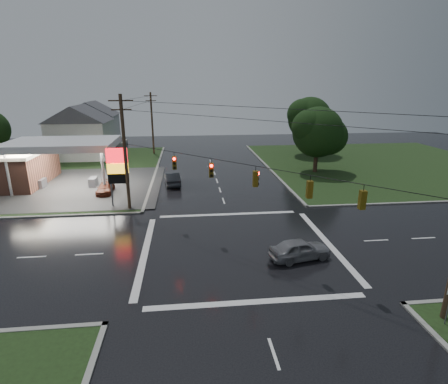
{
  "coord_description": "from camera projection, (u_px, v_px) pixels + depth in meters",
  "views": [
    {
      "loc": [
        -3.68,
        -23.8,
        11.88
      ],
      "look_at": [
        -0.64,
        4.54,
        3.0
      ],
      "focal_mm": 28.0,
      "sensor_mm": 36.0,
      "label": 1
    }
  ],
  "objects": [
    {
      "name": "house_far",
      "position": [
        93.0,
        123.0,
        68.53
      ],
      "size": [
        11.05,
        8.48,
        8.6
      ],
      "color": "silver",
      "rests_on": "ground"
    },
    {
      "name": "grass_ne",
      "position": [
        381.0,
        164.0,
        53.81
      ],
      "size": [
        36.0,
        36.0,
        0.08
      ],
      "primitive_type": "cube",
      "color": "black",
      "rests_on": "ground"
    },
    {
      "name": "car_north",
      "position": [
        172.0,
        179.0,
        42.57
      ],
      "size": [
        2.31,
        4.98,
        1.58
      ],
      "primitive_type": "imported",
      "rotation": [
        0.0,
        0.0,
        3.28
      ],
      "color": "black",
      "rests_on": "ground"
    },
    {
      "name": "tree_ne_near",
      "position": [
        319.0,
        132.0,
        47.16
      ],
      "size": [
        7.99,
        6.8,
        8.98
      ],
      "color": "black",
      "rests_on": "ground"
    },
    {
      "name": "tree_ne_far",
      "position": [
        310.0,
        119.0,
        58.68
      ],
      "size": [
        8.46,
        7.2,
        9.8
      ],
      "color": "black",
      "rests_on": "ground"
    },
    {
      "name": "traffic_signals",
      "position": [
        240.0,
        164.0,
        24.56
      ],
      "size": [
        26.87,
        26.87,
        1.47
      ],
      "color": "black",
      "rests_on": "ground"
    },
    {
      "name": "gas_station",
      "position": [
        3.0,
        165.0,
        41.83
      ],
      "size": [
        26.2,
        18.0,
        5.6
      ],
      "color": "#2D2D2D",
      "rests_on": "ground"
    },
    {
      "name": "pylon_sign",
      "position": [
        118.0,
        167.0,
        34.21
      ],
      "size": [
        2.0,
        0.35,
        6.0
      ],
      "color": "#59595E",
      "rests_on": "ground"
    },
    {
      "name": "utility_pole_nw",
      "position": [
        125.0,
        152.0,
        32.85
      ],
      "size": [
        2.2,
        0.32,
        11.0
      ],
      "color": "#382619",
      "rests_on": "ground"
    },
    {
      "name": "car_pump",
      "position": [
        105.0,
        188.0,
        39.43
      ],
      "size": [
        1.78,
        4.08,
        1.17
      ],
      "primitive_type": "imported",
      "rotation": [
        0.0,
        0.0,
        0.04
      ],
      "color": "#572313",
      "rests_on": "ground"
    },
    {
      "name": "grass_nw",
      "position": [
        27.0,
        172.0,
        48.53
      ],
      "size": [
        36.0,
        36.0,
        0.08
      ],
      "primitive_type": "cube",
      "color": "black",
      "rests_on": "ground"
    },
    {
      "name": "house_near",
      "position": [
        81.0,
        131.0,
        57.24
      ],
      "size": [
        11.05,
        8.48,
        8.6
      ],
      "color": "silver",
      "rests_on": "ground"
    },
    {
      "name": "car_crossing",
      "position": [
        300.0,
        249.0,
        24.52
      ],
      "size": [
        4.61,
        2.56,
        1.48
      ],
      "primitive_type": "imported",
      "rotation": [
        0.0,
        0.0,
        1.77
      ],
      "color": "slate",
      "rests_on": "ground"
    },
    {
      "name": "ground",
      "position": [
        239.0,
        247.0,
        26.5
      ],
      "size": [
        120.0,
        120.0,
        0.0
      ],
      "primitive_type": "plane",
      "color": "black",
      "rests_on": "ground"
    },
    {
      "name": "utility_pole_n",
      "position": [
        152.0,
        122.0,
        59.98
      ],
      "size": [
        2.2,
        0.32,
        10.5
      ],
      "color": "#382619",
      "rests_on": "ground"
    }
  ]
}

